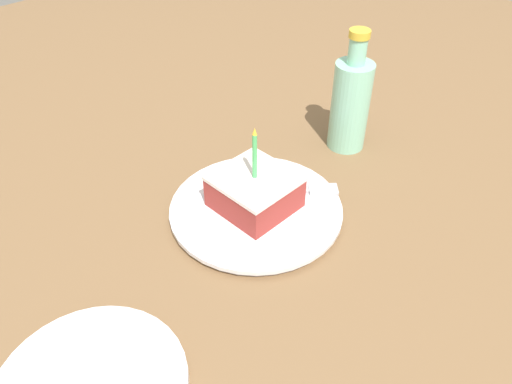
{
  "coord_description": "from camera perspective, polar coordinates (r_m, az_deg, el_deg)",
  "views": [
    {
      "loc": [
        0.43,
        0.38,
        0.51
      ],
      "look_at": [
        0.03,
        -0.02,
        0.04
      ],
      "focal_mm": 35.0,
      "sensor_mm": 36.0,
      "label": 1
    }
  ],
  "objects": [
    {
      "name": "fork",
      "position": [
        0.77,
        3.27,
        0.18
      ],
      "size": [
        0.15,
        0.15,
        0.0
      ],
      "color": "#B2B2B7",
      "rests_on": "plate"
    },
    {
      "name": "plate",
      "position": [
        0.75,
        -0.0,
        -2.03
      ],
      "size": [
        0.26,
        0.26,
        0.02
      ],
      "color": "silver",
      "rests_on": "ground_plane"
    },
    {
      "name": "cake_slice",
      "position": [
        0.73,
        -0.15,
        0.11
      ],
      "size": [
        0.11,
        0.11,
        0.14
      ],
      "color": "#99332D",
      "rests_on": "plate"
    },
    {
      "name": "ground_plane",
      "position": [
        0.78,
        2.52,
        -3.44
      ],
      "size": [
        2.4,
        2.4,
        0.04
      ],
      "color": "brown",
      "rests_on": "ground"
    },
    {
      "name": "bottle",
      "position": [
        0.88,
        10.75,
        10.02
      ],
      "size": [
        0.07,
        0.07,
        0.21
      ],
      "color": "#8CD1B2",
      "rests_on": "ground_plane"
    }
  ]
}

